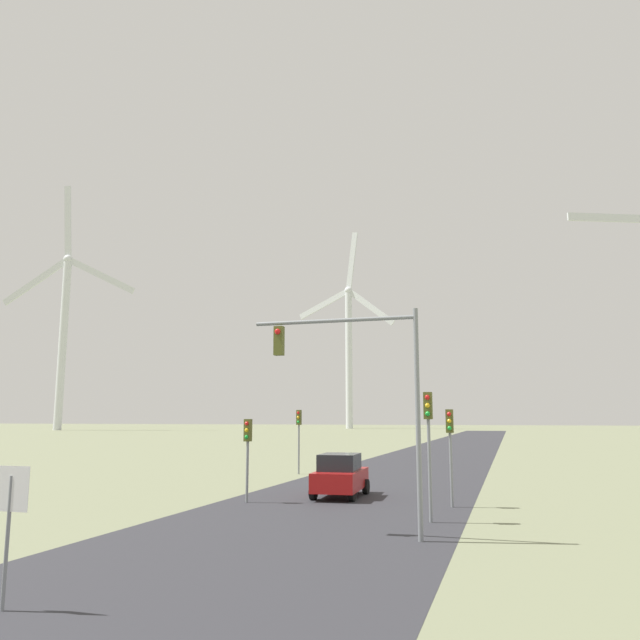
# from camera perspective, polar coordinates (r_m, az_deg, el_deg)

# --- Properties ---
(road_surface) EXTENTS (10.00, 240.00, 0.01)m
(road_surface) POSITION_cam_1_polar(r_m,az_deg,el_deg) (51.26, 9.79, -12.57)
(road_surface) COLOR #2D2D33
(road_surface) RESTS_ON ground
(stop_sign_near) EXTENTS (0.81, 0.07, 2.50)m
(stop_sign_near) POSITION_cam_1_polar(r_m,az_deg,el_deg) (13.01, -26.52, -15.17)
(stop_sign_near) COLOR gray
(stop_sign_near) RESTS_ON ground
(traffic_light_post_near_left) EXTENTS (0.28, 0.34, 3.32)m
(traffic_light_post_near_left) POSITION_cam_1_polar(r_m,az_deg,el_deg) (25.99, -6.64, -10.92)
(traffic_light_post_near_left) COLOR gray
(traffic_light_post_near_left) RESTS_ON ground
(traffic_light_post_near_right) EXTENTS (0.28, 0.34, 4.22)m
(traffic_light_post_near_right) POSITION_cam_1_polar(r_m,az_deg,el_deg) (21.29, 9.89, -9.56)
(traffic_light_post_near_right) COLOR gray
(traffic_light_post_near_right) RESTS_ON ground
(traffic_light_post_mid_left) EXTENTS (0.28, 0.33, 3.84)m
(traffic_light_post_mid_left) POSITION_cam_1_polar(r_m,az_deg,el_deg) (38.68, -1.95, -9.74)
(traffic_light_post_mid_left) COLOR gray
(traffic_light_post_mid_left) RESTS_ON ground
(traffic_light_post_mid_right) EXTENTS (0.28, 0.34, 3.69)m
(traffic_light_post_mid_right) POSITION_cam_1_polar(r_m,az_deg,el_deg) (25.02, 11.80, -10.25)
(traffic_light_post_mid_right) COLOR gray
(traffic_light_post_mid_right) RESTS_ON ground
(traffic_light_mast_overhead) EXTENTS (5.04, 0.34, 6.51)m
(traffic_light_mast_overhead) POSITION_cam_1_polar(r_m,az_deg,el_deg) (18.42, 3.62, -4.90)
(traffic_light_mast_overhead) COLOR gray
(traffic_light_mast_overhead) RESTS_ON ground
(car_approaching) EXTENTS (2.06, 4.21, 1.83)m
(car_approaching) POSITION_cam_1_polar(r_m,az_deg,el_deg) (27.71, 1.87, -14.01)
(car_approaching) COLOR maroon
(car_approaching) RESTS_ON ground
(wind_turbine_far_left) EXTENTS (38.34, 8.06, 70.19)m
(wind_turbine_far_left) POSITION_cam_1_polar(r_m,az_deg,el_deg) (189.46, -22.36, -0.19)
(wind_turbine_far_left) COLOR silver
(wind_turbine_far_left) RESTS_ON ground
(wind_turbine_left) EXTENTS (33.91, 7.20, 64.18)m
(wind_turbine_left) POSITION_cam_1_polar(r_m,az_deg,el_deg) (202.36, 2.65, -2.01)
(wind_turbine_left) COLOR silver
(wind_turbine_left) RESTS_ON ground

